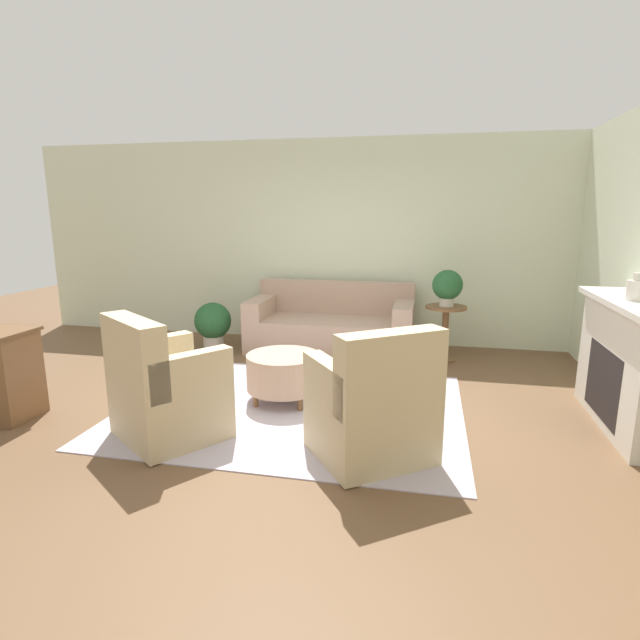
{
  "coord_description": "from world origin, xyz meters",
  "views": [
    {
      "loc": [
        1.19,
        -4.28,
        1.83
      ],
      "look_at": [
        0.15,
        0.55,
        0.75
      ],
      "focal_mm": 28.0,
      "sensor_mm": 36.0,
      "label": 1
    }
  ],
  "objects_px": {
    "armchair_left": "(163,391)",
    "potted_plant_floor": "(213,323)",
    "armchair_right": "(374,409)",
    "side_table": "(445,324)",
    "couch": "(332,327)",
    "potted_plant_on_side_table": "(447,286)",
    "vase_mantel_near": "(636,290)",
    "ottoman_table": "(284,372)"
  },
  "relations": [
    {
      "from": "armchair_left",
      "to": "vase_mantel_near",
      "type": "xyz_separation_m",
      "value": [
        3.72,
        1.03,
        0.8
      ]
    },
    {
      "from": "vase_mantel_near",
      "to": "armchair_right",
      "type": "bearing_deg",
      "value": -153.03
    },
    {
      "from": "side_table",
      "to": "armchair_left",
      "type": "bearing_deg",
      "value": -130.1
    },
    {
      "from": "ottoman_table",
      "to": "armchair_right",
      "type": "bearing_deg",
      "value": -45.09
    },
    {
      "from": "armchair_right",
      "to": "side_table",
      "type": "xyz_separation_m",
      "value": [
        0.59,
        2.72,
        0.06
      ]
    },
    {
      "from": "armchair_right",
      "to": "side_table",
      "type": "bearing_deg",
      "value": 77.85
    },
    {
      "from": "armchair_right",
      "to": "vase_mantel_near",
      "type": "height_order",
      "value": "vase_mantel_near"
    },
    {
      "from": "couch",
      "to": "side_table",
      "type": "xyz_separation_m",
      "value": [
        1.47,
        -0.19,
        0.15
      ]
    },
    {
      "from": "armchair_left",
      "to": "side_table",
      "type": "xyz_separation_m",
      "value": [
        2.29,
        2.72,
        0.06
      ]
    },
    {
      "from": "vase_mantel_near",
      "to": "potted_plant_on_side_table",
      "type": "distance_m",
      "value": 2.23
    },
    {
      "from": "armchair_left",
      "to": "potted_plant_on_side_table",
      "type": "distance_m",
      "value": 3.6
    },
    {
      "from": "potted_plant_on_side_table",
      "to": "potted_plant_floor",
      "type": "bearing_deg",
      "value": -178.55
    },
    {
      "from": "side_table",
      "to": "vase_mantel_near",
      "type": "xyz_separation_m",
      "value": [
        1.43,
        -1.7,
        0.74
      ]
    },
    {
      "from": "couch",
      "to": "armchair_right",
      "type": "relative_size",
      "value": 2.0
    },
    {
      "from": "couch",
      "to": "side_table",
      "type": "height_order",
      "value": "couch"
    },
    {
      "from": "armchair_right",
      "to": "side_table",
      "type": "height_order",
      "value": "armchair_right"
    },
    {
      "from": "couch",
      "to": "potted_plant_on_side_table",
      "type": "distance_m",
      "value": 1.6
    },
    {
      "from": "armchair_right",
      "to": "ottoman_table",
      "type": "distance_m",
      "value": 1.4
    },
    {
      "from": "vase_mantel_near",
      "to": "couch",
      "type": "bearing_deg",
      "value": 146.83
    },
    {
      "from": "potted_plant_floor",
      "to": "vase_mantel_near",
      "type": "bearing_deg",
      "value": -19.91
    },
    {
      "from": "ottoman_table",
      "to": "vase_mantel_near",
      "type": "relative_size",
      "value": 3.16
    },
    {
      "from": "armchair_left",
      "to": "potted_plant_floor",
      "type": "height_order",
      "value": "armchair_left"
    },
    {
      "from": "potted_plant_floor",
      "to": "armchair_left",
      "type": "bearing_deg",
      "value": -74.12
    },
    {
      "from": "ottoman_table",
      "to": "side_table",
      "type": "height_order",
      "value": "side_table"
    },
    {
      "from": "couch",
      "to": "armchair_right",
      "type": "bearing_deg",
      "value": -73.21
    },
    {
      "from": "ottoman_table",
      "to": "potted_plant_on_side_table",
      "type": "bearing_deg",
      "value": 47.77
    },
    {
      "from": "ottoman_table",
      "to": "couch",
      "type": "bearing_deg",
      "value": 86.84
    },
    {
      "from": "potted_plant_floor",
      "to": "couch",
      "type": "bearing_deg",
      "value": 9.76
    },
    {
      "from": "armchair_left",
      "to": "side_table",
      "type": "relative_size",
      "value": 1.55
    },
    {
      "from": "armchair_right",
      "to": "couch",
      "type": "bearing_deg",
      "value": 106.79
    },
    {
      "from": "armchair_left",
      "to": "armchair_right",
      "type": "distance_m",
      "value": 1.71
    },
    {
      "from": "potted_plant_floor",
      "to": "potted_plant_on_side_table",
      "type": "bearing_deg",
      "value": 1.45
    },
    {
      "from": "armchair_left",
      "to": "vase_mantel_near",
      "type": "distance_m",
      "value": 3.94
    },
    {
      "from": "side_table",
      "to": "potted_plant_on_side_table",
      "type": "xyz_separation_m",
      "value": [
        -0.0,
        0.0,
        0.48
      ]
    },
    {
      "from": "couch",
      "to": "side_table",
      "type": "bearing_deg",
      "value": -7.56
    },
    {
      "from": "armchair_left",
      "to": "vase_mantel_near",
      "type": "bearing_deg",
      "value": 15.41
    },
    {
      "from": "side_table",
      "to": "potted_plant_on_side_table",
      "type": "bearing_deg",
      "value": 180.0
    },
    {
      "from": "armchair_right",
      "to": "side_table",
      "type": "distance_m",
      "value": 2.79
    },
    {
      "from": "armchair_left",
      "to": "ottoman_table",
      "type": "bearing_deg",
      "value": 53.96
    },
    {
      "from": "vase_mantel_near",
      "to": "potted_plant_floor",
      "type": "height_order",
      "value": "vase_mantel_near"
    },
    {
      "from": "armchair_left",
      "to": "potted_plant_floor",
      "type": "bearing_deg",
      "value": 105.88
    },
    {
      "from": "armchair_left",
      "to": "armchair_right",
      "type": "height_order",
      "value": "same"
    }
  ]
}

